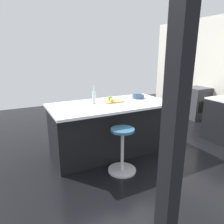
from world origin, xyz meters
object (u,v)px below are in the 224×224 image
Objects in this scene: oven_range at (196,103)px; apple_yellow at (112,100)px; stool_by_window at (122,152)px; cutting_board at (113,101)px; water_bottle at (94,97)px; kitchen_island at (110,128)px; fruit_bowl at (138,96)px; apple_green at (110,98)px.

apple_yellow is at bearing 15.09° from oven_range.
oven_range is 3.61m from stool_by_window.
cutting_board is at bearing -132.14° from apple_yellow.
water_bottle is at bearing 12.46° from oven_range.
cutting_board is at bearing 177.90° from water_bottle.
stool_by_window is 1.98× the size of cutting_board.
cutting_board is (-0.10, -0.05, 0.47)m from kitchen_island.
kitchen_island reaches higher than stool_by_window.
kitchen_island is 6.80× the size of water_bottle.
apple_yellow is at bearing 146.06° from kitchen_island.
fruit_bowl is (-0.68, -0.10, 0.50)m from kitchen_island.
water_bottle is at bearing -15.80° from apple_yellow.
water_bottle is at bearing 2.55° from fruit_bowl.
cutting_board is (-0.23, -0.75, 0.61)m from stool_by_window.
kitchen_island is 0.73m from stool_by_window.
oven_range is at bearing -165.44° from kitchen_island.
apple_yellow is 0.30× the size of fruit_bowl.
oven_range is at bearing -163.89° from fruit_bowl.
kitchen_island is 8.93× the size of fruit_bowl.
oven_range is 3.26m from apple_yellow.
cutting_board reaches higher than oven_range.
fruit_bowl is (-0.58, -0.06, 0.03)m from cutting_board.
apple_green reaches higher than kitchen_island.
apple_yellow is at bearing 75.43° from apple_green.
apple_yellow reaches higher than cutting_board.
oven_range reaches higher than stool_by_window.
apple_green reaches higher than apple_yellow.
water_bottle is at bearing -79.95° from stool_by_window.
stool_by_window is at bearing 44.91° from fruit_bowl.
apple_yellow is 0.66m from fruit_bowl.
stool_by_window is 2.99× the size of fruit_bowl.
cutting_board is (3.04, 0.77, 0.51)m from oven_range.
cutting_board is at bearing -153.12° from kitchen_island.
apple_green is at bearing -104.57° from apple_yellow.
kitchen_island is 0.54m from apple_green.
kitchen_island is (3.14, 0.82, 0.04)m from oven_range.
stool_by_window is 10.11× the size of apple_yellow.
oven_range is 3.18m from cutting_board.
kitchen_island is at bearing 14.56° from oven_range.
fruit_bowl is at bearing -177.45° from water_bottle.
kitchen_island is at bearing -100.57° from stool_by_window.
water_bottle reaches higher than apple_yellow.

